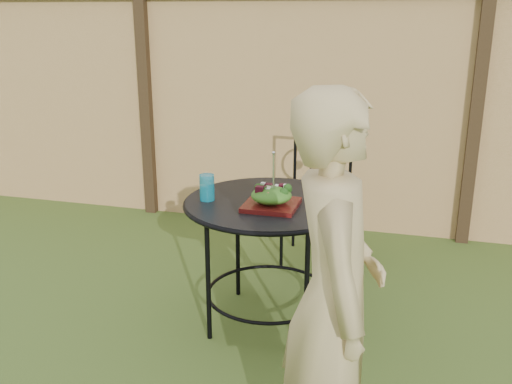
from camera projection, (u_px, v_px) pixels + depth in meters
ground at (206, 378)px, 2.75m from camera, size 60.00×60.00×0.00m
fence at (300, 110)px, 4.48m from camera, size 8.00×0.12×1.90m
patio_table at (269, 225)px, 3.09m from camera, size 0.92×0.92×0.72m
patio_chair at (318, 190)px, 3.98m from camera, size 0.46×0.46×0.95m
diner at (334, 296)px, 1.99m from camera, size 0.46×0.60×1.47m
salad_plate at (271, 205)px, 2.94m from camera, size 0.27×0.27×0.02m
salad at (271, 195)px, 2.92m from camera, size 0.21×0.21×0.08m
fork at (273, 171)px, 2.88m from camera, size 0.01×0.01×0.18m
drinking_glass at (207, 187)px, 3.04m from camera, size 0.08×0.08×0.14m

